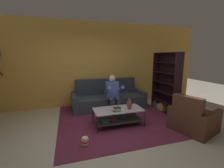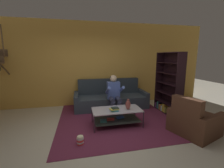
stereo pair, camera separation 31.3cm
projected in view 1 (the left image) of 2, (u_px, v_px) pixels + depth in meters
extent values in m
plane|color=beige|center=(110.00, 138.00, 3.23)|extent=(16.80, 16.80, 0.00)
cube|color=gold|center=(91.00, 64.00, 5.28)|extent=(8.40, 0.12, 2.90)
cube|color=#35404A|center=(109.00, 102.00, 5.11)|extent=(2.16, 0.92, 0.42)
cube|color=#2D363F|center=(106.00, 86.00, 5.37)|extent=(2.16, 0.18, 0.53)
cube|color=#35404A|center=(74.00, 103.00, 4.77)|extent=(0.13, 0.92, 0.54)
cube|color=#35404A|center=(139.00, 97.00, 5.42)|extent=(0.13, 0.92, 0.54)
cylinder|color=#3A3E58|center=(113.00, 109.00, 4.36)|extent=(0.14, 0.14, 0.42)
cylinder|color=#3A3E58|center=(119.00, 109.00, 4.42)|extent=(0.14, 0.14, 0.42)
cylinder|color=#3A3E58|center=(111.00, 99.00, 4.48)|extent=(0.14, 0.42, 0.14)
cylinder|color=#3A3E58|center=(117.00, 99.00, 4.54)|extent=(0.14, 0.42, 0.14)
cube|color=#526BBB|center=(112.00, 90.00, 4.67)|extent=(0.38, 0.22, 0.54)
cylinder|color=#526BBB|center=(107.00, 90.00, 4.43)|extent=(0.09, 0.49, 0.31)
cylinder|color=#526BBB|center=(120.00, 89.00, 4.54)|extent=(0.09, 0.49, 0.31)
sphere|color=beige|center=(112.00, 78.00, 4.60)|extent=(0.21, 0.21, 0.21)
ellipsoid|color=black|center=(112.00, 78.00, 4.61)|extent=(0.21, 0.21, 0.13)
cube|color=#BBB8C6|center=(118.00, 109.00, 3.75)|extent=(1.22, 0.60, 0.02)
cube|color=#343F38|center=(118.00, 119.00, 3.80)|extent=(1.12, 0.55, 0.02)
cylinder|color=#372632|center=(97.00, 125.00, 3.35)|extent=(0.03, 0.03, 0.42)
cylinder|color=#372632|center=(145.00, 119.00, 3.69)|extent=(0.03, 0.03, 0.42)
cylinder|color=#372632|center=(93.00, 115.00, 3.89)|extent=(0.03, 0.03, 0.42)
cylinder|color=#372632|center=(135.00, 111.00, 4.23)|extent=(0.03, 0.03, 0.42)
cube|color=teal|center=(105.00, 121.00, 3.64)|extent=(0.17, 0.16, 0.03)
cube|color=red|center=(112.00, 119.00, 3.77)|extent=(0.20, 0.18, 0.02)
cube|color=#3162B6|center=(121.00, 117.00, 3.88)|extent=(0.20, 0.14, 0.03)
cube|color=#67253F|center=(114.00, 116.00, 4.39)|extent=(3.07, 3.36, 0.01)
cube|color=#7B4C5C|center=(114.00, 116.00, 4.39)|extent=(1.69, 1.85, 0.00)
ellipsoid|color=brown|center=(129.00, 104.00, 3.75)|extent=(0.13, 0.13, 0.23)
cylinder|color=brown|center=(129.00, 100.00, 3.73)|extent=(0.06, 0.06, 0.05)
cube|color=teal|center=(117.00, 110.00, 3.63)|extent=(0.19, 0.17, 0.02)
cube|color=teal|center=(116.00, 110.00, 3.63)|extent=(0.20, 0.19, 0.03)
cube|color=gold|center=(116.00, 109.00, 3.61)|extent=(0.24, 0.20, 0.02)
cube|color=#222E2A|center=(117.00, 108.00, 3.61)|extent=(0.17, 0.14, 0.02)
cube|color=black|center=(156.00, 80.00, 5.12)|extent=(0.29, 0.04, 1.85)
cube|color=black|center=(178.00, 85.00, 4.20)|extent=(0.29, 0.04, 1.85)
cube|color=black|center=(169.00, 82.00, 4.70)|extent=(0.08, 1.01, 1.85)
cube|color=black|center=(164.00, 110.00, 4.82)|extent=(0.34, 0.99, 0.02)
cube|color=black|center=(165.00, 102.00, 4.77)|extent=(0.34, 0.99, 0.02)
cube|color=black|center=(165.00, 92.00, 4.71)|extent=(0.34, 0.99, 0.02)
cube|color=black|center=(166.00, 83.00, 4.66)|extent=(0.34, 0.99, 0.02)
cube|color=black|center=(166.00, 73.00, 4.60)|extent=(0.34, 0.99, 0.02)
cube|color=black|center=(167.00, 63.00, 4.55)|extent=(0.34, 0.99, 0.02)
cube|color=black|center=(168.00, 53.00, 4.49)|extent=(0.34, 0.99, 0.02)
cube|color=purple|center=(155.00, 103.00, 5.23)|extent=(0.25, 0.05, 0.17)
cube|color=#282F26|center=(156.00, 104.00, 5.17)|extent=(0.19, 0.06, 0.17)
cube|color=teal|center=(157.00, 104.00, 5.11)|extent=(0.20, 0.06, 0.23)
cube|color=#241D37|center=(158.00, 104.00, 5.08)|extent=(0.23, 0.04, 0.22)
cube|color=#947455|center=(159.00, 105.00, 5.03)|extent=(0.21, 0.07, 0.17)
cube|color=orange|center=(160.00, 106.00, 4.97)|extent=(0.19, 0.04, 0.19)
cube|color=#7393AB|center=(161.00, 106.00, 4.94)|extent=(0.23, 0.04, 0.16)
cube|color=silver|center=(161.00, 107.00, 4.90)|extent=(0.21, 0.05, 0.16)
cube|color=#ABAF47|center=(163.00, 106.00, 4.87)|extent=(0.25, 0.04, 0.24)
cube|color=gold|center=(164.00, 106.00, 4.83)|extent=(0.25, 0.04, 0.25)
cube|color=gold|center=(164.00, 107.00, 4.79)|extent=(0.24, 0.04, 0.24)
cube|color=#B3AB47|center=(165.00, 108.00, 4.75)|extent=(0.21, 0.06, 0.16)
cube|color=#4C2D1E|center=(193.00, 121.00, 3.53)|extent=(1.00, 0.88, 0.45)
cube|color=#4C2D1E|center=(188.00, 106.00, 3.26)|extent=(0.36, 0.66, 0.43)
cube|color=#4C2D1E|center=(211.00, 125.00, 3.22)|extent=(0.83, 0.37, 0.55)
cube|color=#4C2D1E|center=(179.00, 114.00, 3.82)|extent=(0.83, 0.37, 0.55)
cylinder|color=red|center=(85.00, 145.00, 2.93)|extent=(0.14, 0.14, 0.04)
cylinder|color=white|center=(85.00, 143.00, 2.92)|extent=(0.14, 0.14, 0.04)
cylinder|color=red|center=(85.00, 141.00, 2.91)|extent=(0.14, 0.14, 0.04)
cylinder|color=white|center=(85.00, 140.00, 2.91)|extent=(0.14, 0.14, 0.04)
ellipsoid|color=beige|center=(85.00, 138.00, 2.90)|extent=(0.13, 0.13, 0.05)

